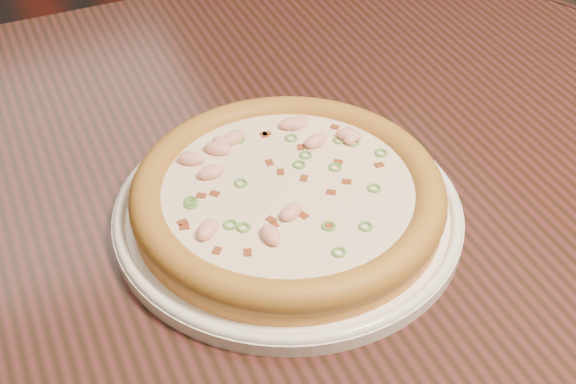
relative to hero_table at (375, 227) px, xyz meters
name	(u,v)px	position (x,y,z in m)	size (l,w,h in m)	color
ground	(112,326)	(-0.23, 0.55, -0.65)	(9.00, 9.00, 0.00)	black
hero_table	(375,227)	(0.00, 0.00, 0.00)	(1.20, 0.80, 0.75)	black
plate	(288,211)	(-0.12, -0.05, 0.11)	(0.30, 0.30, 0.02)	white
pizza	(288,194)	(-0.12, -0.05, 0.13)	(0.27, 0.27, 0.03)	#D18B3C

